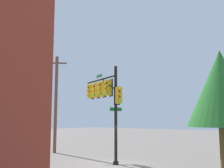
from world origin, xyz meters
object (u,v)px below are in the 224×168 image
Objects in this scene: fire_hydrant at (31,159)px; utility_pole at (56,102)px; signal_pole_assembly at (105,95)px; tree_near at (221,89)px.

utility_pole is at bearing -51.25° from fire_hydrant.
tree_near is (-8.61, 1.38, -0.30)m from signal_pole_assembly.
signal_pole_assembly is at bearing 173.23° from utility_pole.
fire_hydrant is at bearing 58.20° from signal_pole_assembly.
signal_pole_assembly reaches higher than tree_near.
fire_hydrant is 12.22m from tree_near.
fire_hydrant is (-4.01, 4.99, -4.04)m from utility_pole.
utility_pole is 10.40× the size of fire_hydrant.
signal_pole_assembly reaches higher than fire_hydrant.
fire_hydrant is (2.61, 4.21, -4.23)m from signal_pole_assembly.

